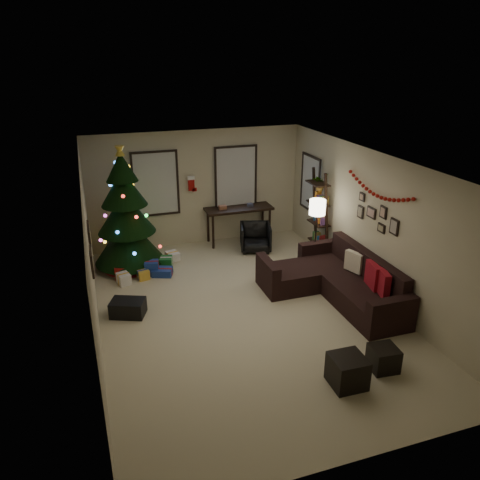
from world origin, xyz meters
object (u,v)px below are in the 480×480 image
desk (239,212)px  desk_chair (255,237)px  christmas_tree (126,217)px  bookshelf (320,217)px  sofa (336,282)px

desk → desk_chair: size_ratio=2.48×
desk → desk_chair: desk is taller
christmas_tree → desk_chair: christmas_tree is taller
christmas_tree → bookshelf: (4.03, -0.89, -0.14)m
christmas_tree → sofa: christmas_tree is taller
sofa → desk_chair: 2.62m
christmas_tree → desk: christmas_tree is taller
sofa → desk_chair: size_ratio=4.25×
christmas_tree → desk: bearing=12.9°
desk_chair → bookshelf: size_ratio=0.32×
desk → desk_chair: (0.19, -0.65, -0.44)m
sofa → desk_chair: sofa is taller
bookshelf → desk: bearing=132.0°
christmas_tree → bookshelf: 4.13m
desk_chair → bookshelf: (1.16, -0.85, 0.65)m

